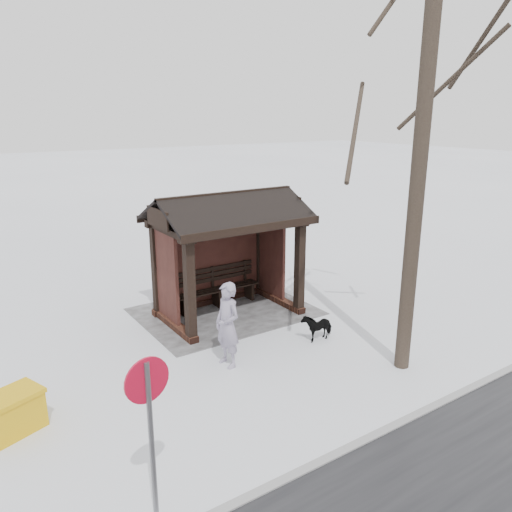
{
  "coord_description": "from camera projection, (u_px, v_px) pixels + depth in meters",
  "views": [
    {
      "loc": [
        5.91,
        10.04,
        4.86
      ],
      "look_at": [
        -0.27,
        0.8,
        1.67
      ],
      "focal_mm": 35.0,
      "sensor_mm": 36.0,
      "label": 1
    }
  ],
  "objects": [
    {
      "name": "trampled_patch",
      "position": [
        225.0,
        311.0,
        12.68
      ],
      "size": [
        4.2,
        3.2,
        0.02
      ],
      "primitive_type": "cube",
      "color": "gray",
      "rests_on": "ground"
    },
    {
      "name": "tree_near",
      "position": [
        431.0,
        32.0,
        8.27
      ],
      "size": [
        3.42,
        3.42,
        9.03
      ],
      "color": "black",
      "rests_on": "ground"
    },
    {
      "name": "ground",
      "position": [
        229.0,
        314.0,
        12.52
      ],
      "size": [
        120.0,
        120.0,
        0.0
      ],
      "primitive_type": "plane",
      "color": "white",
      "rests_on": "ground"
    },
    {
      "name": "bus_shelter",
      "position": [
        225.0,
        229.0,
        12.05
      ],
      "size": [
        3.6,
        2.4,
        3.09
      ],
      "color": "#341913",
      "rests_on": "ground"
    },
    {
      "name": "dog",
      "position": [
        317.0,
        326.0,
        11.09
      ],
      "size": [
        0.73,
        0.35,
        0.61
      ],
      "primitive_type": "imported",
      "rotation": [
        0.0,
        0.0,
        1.6
      ],
      "color": "black",
      "rests_on": "ground"
    },
    {
      "name": "road_sign",
      "position": [
        149.0,
        406.0,
        5.76
      ],
      "size": [
        0.57,
        0.12,
        2.22
      ],
      "rotation": [
        0.0,
        0.0,
        0.14
      ],
      "color": "slate",
      "rests_on": "ground"
    },
    {
      "name": "kerb",
      "position": [
        402.0,
        422.0,
        8.13
      ],
      "size": [
        120.0,
        0.15,
        0.06
      ],
      "primitive_type": "cube",
      "color": "gray",
      "rests_on": "ground"
    },
    {
      "name": "grit_bin",
      "position": [
        13.0,
        413.0,
        7.82
      ],
      "size": [
        1.03,
        0.87,
        0.67
      ],
      "rotation": [
        0.0,
        0.0,
        0.37
      ],
      "color": "gold",
      "rests_on": "ground"
    },
    {
      "name": "pedestrian",
      "position": [
        227.0,
        325.0,
        9.77
      ],
      "size": [
        0.48,
        0.67,
        1.73
      ],
      "primitive_type": "imported",
      "rotation": [
        0.0,
        0.0,
        1.69
      ],
      "color": "#9389A1",
      "rests_on": "ground"
    }
  ]
}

